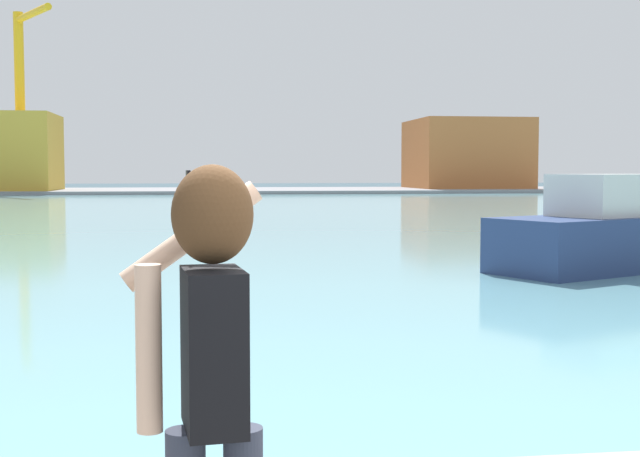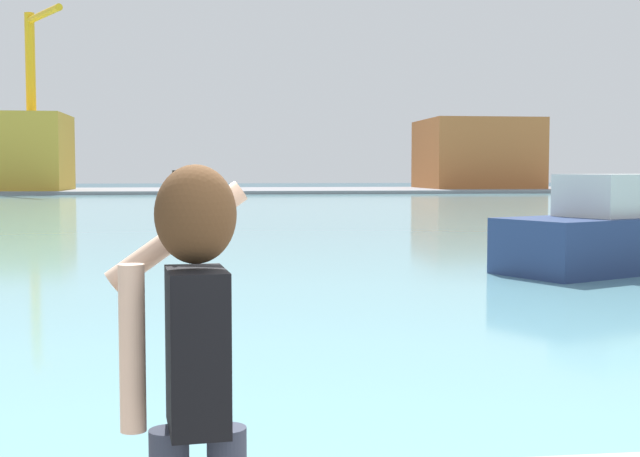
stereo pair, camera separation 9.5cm
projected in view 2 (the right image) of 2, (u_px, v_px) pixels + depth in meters
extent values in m
plane|color=#334751|center=(227.00, 209.00, 52.56)|extent=(220.00, 220.00, 0.00)
cube|color=#6BA8B2|center=(226.00, 207.00, 54.54)|extent=(140.00, 100.00, 0.02)
cube|color=gray|center=(220.00, 191.00, 94.11)|extent=(140.00, 20.00, 0.36)
cube|color=black|center=(197.00, 349.00, 2.96)|extent=(0.23, 0.36, 0.56)
sphere|color=#E0B293|center=(196.00, 217.00, 2.93)|extent=(0.22, 0.22, 0.22)
ellipsoid|color=#472D19|center=(196.00, 214.00, 2.91)|extent=(0.28, 0.26, 0.34)
cylinder|color=#E0B293|center=(132.00, 348.00, 2.93)|extent=(0.09, 0.09, 0.58)
cylinder|color=#E0B293|center=(177.00, 236.00, 3.13)|extent=(0.53, 0.14, 0.40)
cube|color=black|center=(174.00, 189.00, 3.24)|extent=(0.02, 0.07, 0.14)
cube|color=silver|center=(623.00, 195.00, 20.07)|extent=(3.46, 2.83, 0.98)
cube|color=gold|center=(2.00, 152.00, 88.00)|extent=(13.12, 10.37, 7.86)
cube|color=#B26633|center=(476.00, 154.00, 99.41)|extent=(12.44, 12.83, 7.93)
cylinder|color=yellow|center=(31.00, 102.00, 88.19)|extent=(1.00, 1.00, 18.20)
cylinder|color=yellow|center=(44.00, 14.00, 83.99)|extent=(4.94, 8.26, 0.70)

